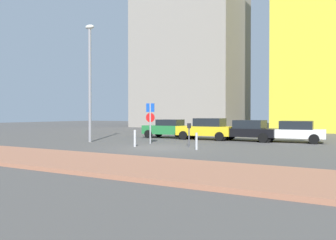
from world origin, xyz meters
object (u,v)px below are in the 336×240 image
object	(u,v)px
parking_sign_post	(150,118)
street_lamp	(90,74)
parked_car_white	(293,131)
traffic_bollard_mid	(197,141)
parked_car_yellow	(207,129)
traffic_bollard_near	(135,138)
parked_car_green	(169,128)
parked_car_black	(247,130)
parking_meter	(189,132)

from	to	relation	value
parking_sign_post	street_lamp	xyz separation A→B (m)	(-4.32, -0.85, 2.97)
parked_car_white	traffic_bollard_mid	distance (m)	8.31
parked_car_yellow	street_lamp	distance (m)	9.28
parked_car_white	traffic_bollard_near	world-z (taller)	parked_car_white
parked_car_green	street_lamp	size ratio (longest dim) A/B	0.51
parked_car_yellow	parked_car_white	world-z (taller)	parked_car_yellow
parked_car_white	traffic_bollard_mid	xyz separation A→B (m)	(-3.57, -7.51, -0.29)
parking_sign_post	traffic_bollard_mid	bearing A→B (deg)	-24.48
parked_car_yellow	parking_sign_post	bearing A→B (deg)	-107.89
parked_car_black	traffic_bollard_near	xyz separation A→B (m)	(-4.39, -7.46, -0.27)
parking_meter	parked_car_white	bearing A→B (deg)	55.43
parked_car_black	parked_car_white	distance (m)	3.02
street_lamp	traffic_bollard_near	xyz separation A→B (m)	(4.60, -1.26, -4.12)
parked_car_green	traffic_bollard_near	size ratio (longest dim) A/B	4.13
parked_car_black	parked_car_green	bearing A→B (deg)	-179.83
parked_car_white	street_lamp	bearing A→B (deg)	-151.64
parking_sign_post	traffic_bollard_mid	world-z (taller)	parking_sign_post
parked_car_green	parked_car_black	world-z (taller)	parked_car_black
parked_car_white	traffic_bollard_mid	size ratio (longest dim) A/B	4.83
parking_sign_post	street_lamp	bearing A→B (deg)	-168.88
parked_car_white	parking_meter	distance (m)	7.92
parking_meter	traffic_bollard_near	world-z (taller)	parking_meter
parked_car_yellow	parked_car_black	bearing A→B (deg)	3.90
parked_car_yellow	parking_meter	world-z (taller)	parked_car_yellow
parking_sign_post	traffic_bollard_near	size ratio (longest dim) A/B	2.67
parking_meter	parking_sign_post	bearing A→B (deg)	164.40
parked_car_black	street_lamp	xyz separation A→B (m)	(-8.99, -6.20, 3.85)
parked_car_yellow	parking_sign_post	distance (m)	5.47
parked_car_white	parking_meter	world-z (taller)	parked_car_white
parked_car_black	parking_meter	distance (m)	6.42
parked_car_black	street_lamp	size ratio (longest dim) A/B	0.55
parked_car_yellow	parked_car_white	bearing A→B (deg)	4.59
parked_car_green	traffic_bollard_near	bearing A→B (deg)	-75.20
traffic_bollard_near	parked_car_white	bearing A→B (deg)	46.29
parking_meter	street_lamp	bearing A→B (deg)	179.68
parked_car_black	parking_sign_post	xyz separation A→B (m)	(-4.68, -5.35, 0.88)
parking_meter	traffic_bollard_mid	bearing A→B (deg)	-46.69
parked_car_green	traffic_bollard_mid	size ratio (longest dim) A/B	4.43
parked_car_black	traffic_bollard_near	size ratio (longest dim) A/B	4.43
parked_car_white	traffic_bollard_near	distance (m)	10.71
parking_sign_post	parking_meter	size ratio (longest dim) A/B	1.90
parking_meter	traffic_bollard_near	xyz separation A→B (m)	(-2.90, -1.22, -0.40)
parked_car_black	parking_sign_post	distance (m)	7.16
parked_car_yellow	parking_sign_post	size ratio (longest dim) A/B	1.60
parked_car_yellow	parking_meter	size ratio (longest dim) A/B	3.04
parking_sign_post	traffic_bollard_mid	xyz separation A→B (m)	(4.12, -1.88, -1.18)
parked_car_green	traffic_bollard_near	world-z (taller)	parked_car_green
parking_sign_post	street_lamp	distance (m)	5.31
parking_sign_post	parking_meter	distance (m)	3.40
parking_meter	traffic_bollard_mid	distance (m)	1.42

